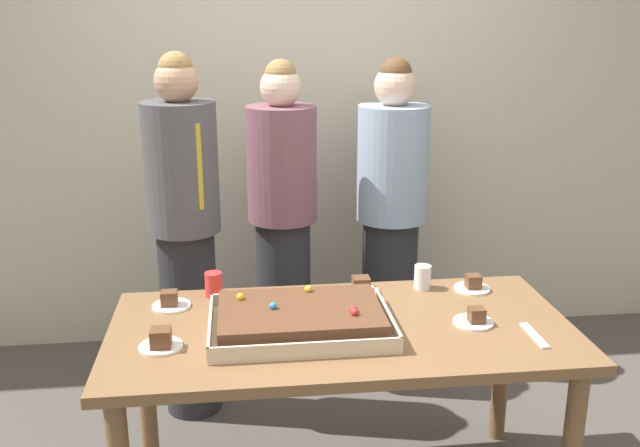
# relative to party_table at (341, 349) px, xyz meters

# --- Properties ---
(interior_back_panel) EXTENTS (8.00, 0.12, 3.00)m
(interior_back_panel) POSITION_rel_party_table_xyz_m (0.00, 1.60, 0.84)
(interior_back_panel) COLOR beige
(interior_back_panel) RESTS_ON ground_plane
(party_table) EXTENTS (1.70, 0.83, 0.75)m
(party_table) POSITION_rel_party_table_xyz_m (0.00, 0.00, 0.00)
(party_table) COLOR brown
(party_table) RESTS_ON ground_plane
(sheet_cake) EXTENTS (0.65, 0.46, 0.11)m
(sheet_cake) POSITION_rel_party_table_xyz_m (-0.15, -0.02, 0.14)
(sheet_cake) COLOR beige
(sheet_cake) RESTS_ON party_table
(plated_slice_near_left) EXTENTS (0.15, 0.15, 0.07)m
(plated_slice_near_left) POSITION_rel_party_table_xyz_m (0.12, 0.30, 0.12)
(plated_slice_near_left) COLOR white
(plated_slice_near_left) RESTS_ON party_table
(plated_slice_near_right) EXTENTS (0.15, 0.15, 0.07)m
(plated_slice_near_right) POSITION_rel_party_table_xyz_m (-0.64, -0.11, 0.12)
(plated_slice_near_right) COLOR white
(plated_slice_near_right) RESTS_ON party_table
(plated_slice_far_left) EXTENTS (0.15, 0.15, 0.06)m
(plated_slice_far_left) POSITION_rel_party_table_xyz_m (0.49, -0.04, 0.11)
(plated_slice_far_left) COLOR white
(plated_slice_far_left) RESTS_ON party_table
(plated_slice_far_right) EXTENTS (0.15, 0.15, 0.07)m
(plated_slice_far_right) POSITION_rel_party_table_xyz_m (-0.64, 0.25, 0.12)
(plated_slice_far_right) COLOR white
(plated_slice_far_right) RESTS_ON party_table
(plated_slice_center_front) EXTENTS (0.15, 0.15, 0.07)m
(plated_slice_center_front) POSITION_rel_party_table_xyz_m (0.59, 0.28, 0.11)
(plated_slice_center_front) COLOR white
(plated_slice_center_front) RESTS_ON party_table
(drink_cup_nearest) EXTENTS (0.07, 0.07, 0.10)m
(drink_cup_nearest) POSITION_rel_party_table_xyz_m (0.39, 0.32, 0.14)
(drink_cup_nearest) COLOR white
(drink_cup_nearest) RESTS_ON party_table
(drink_cup_middle) EXTENTS (0.07, 0.07, 0.10)m
(drink_cup_middle) POSITION_rel_party_table_xyz_m (-0.47, 0.34, 0.14)
(drink_cup_middle) COLOR red
(drink_cup_middle) RESTS_ON party_table
(cake_server_utensil) EXTENTS (0.03, 0.20, 0.01)m
(cake_server_utensil) POSITION_rel_party_table_xyz_m (0.67, -0.17, 0.10)
(cake_server_utensil) COLOR silver
(cake_server_utensil) RESTS_ON party_table
(person_serving_front) EXTENTS (0.37, 0.37, 1.65)m
(person_serving_front) POSITION_rel_party_table_xyz_m (0.44, 1.15, 0.19)
(person_serving_front) COLOR #28282D
(person_serving_front) RESTS_ON ground_plane
(person_green_shirt_behind) EXTENTS (0.33, 0.33, 1.70)m
(person_green_shirt_behind) POSITION_rel_party_table_xyz_m (-0.61, 0.75, 0.23)
(person_green_shirt_behind) COLOR #28282D
(person_green_shirt_behind) RESTS_ON ground_plane
(person_striped_tie_right) EXTENTS (0.35, 0.35, 1.65)m
(person_striped_tie_right) POSITION_rel_party_table_xyz_m (-0.14, 1.04, 0.20)
(person_striped_tie_right) COLOR #28282D
(person_striped_tie_right) RESTS_ON ground_plane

